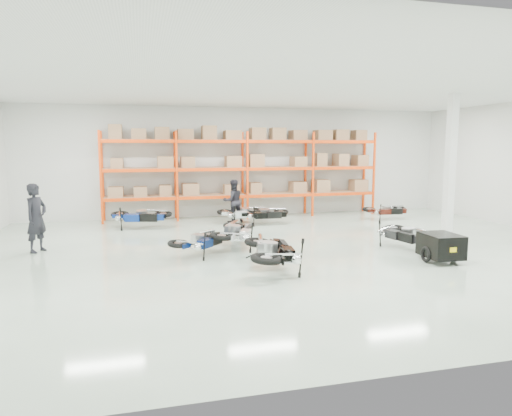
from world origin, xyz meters
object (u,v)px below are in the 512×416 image
object	(u,v)px
moto_black_far_left	(273,245)
moto_silver_left	(236,228)
moto_back_d	(386,208)
moto_back_a	(140,212)
person_left	(36,218)
moto_touring_right	(405,230)
moto_back_c	(264,211)
moto_back_b	(244,210)
trailer	(441,246)
person_back	(233,201)
moto_blue_centre	(201,237)

from	to	relation	value
moto_black_far_left	moto_silver_left	bearing A→B (deg)	-74.94
moto_back_d	moto_back_a	bearing A→B (deg)	94.37
moto_silver_left	person_left	xyz separation A→B (m)	(-5.40, 0.88, 0.35)
moto_silver_left	moto_back_a	world-z (taller)	moto_silver_left
moto_back_a	person_left	size ratio (longest dim) A/B	0.99
moto_touring_right	moto_back_a	distance (m)	8.98
moto_back_c	moto_back_b	bearing A→B (deg)	64.43
moto_silver_left	moto_back_c	bearing A→B (deg)	-93.09
moto_black_far_left	person_left	distance (m)	6.72
moto_touring_right	trailer	distance (m)	1.60
trailer	person_left	world-z (taller)	person_left
moto_touring_right	person_back	distance (m)	6.91
person_back	person_left	bearing A→B (deg)	21.52
moto_silver_left	moto_touring_right	distance (m)	4.80
moto_blue_centre	person_back	xyz separation A→B (m)	(1.91, 5.15, 0.32)
moto_blue_centre	moto_touring_right	distance (m)	5.77
moto_silver_left	person_back	world-z (taller)	person_back
moto_touring_right	moto_silver_left	bearing A→B (deg)	156.18
trailer	person_left	distance (m)	10.72
moto_back_c	person_back	size ratio (longest dim) A/B	1.03
moto_back_d	moto_back_b	bearing A→B (deg)	91.92
moto_back_d	moto_touring_right	bearing A→B (deg)	161.72
moto_black_far_left	trailer	size ratio (longest dim) A/B	1.20
person_left	moto_back_c	bearing A→B (deg)	-37.61
moto_back_b	moto_back_c	distance (m)	0.76
trailer	moto_back_d	distance (m)	6.86
trailer	moto_back_a	distance (m)	9.99
moto_touring_right	trailer	size ratio (longest dim) A/B	1.04
moto_touring_right	moto_back_d	bearing A→B (deg)	56.56
person_back	moto_touring_right	bearing A→B (deg)	114.84
moto_back_c	person_left	xyz separation A→B (m)	(-7.24, -2.83, 0.43)
person_back	trailer	bearing A→B (deg)	108.72
moto_back_d	person_left	size ratio (longest dim) A/B	0.82
trailer	moto_back_a	bearing A→B (deg)	140.23
moto_black_far_left	moto_back_a	size ratio (longest dim) A/B	1.08
moto_touring_right	moto_back_d	world-z (taller)	moto_touring_right
moto_back_a	moto_back_d	world-z (taller)	moto_back_a
person_left	person_back	xyz separation A→B (m)	(6.22, 3.63, -0.12)
moto_back_b	person_left	distance (m)	7.32
moto_blue_centre	moto_black_far_left	world-z (taller)	moto_black_far_left
moto_back_d	moto_black_far_left	bearing A→B (deg)	140.13
moto_back_d	person_back	world-z (taller)	person_back
moto_silver_left	person_back	bearing A→B (deg)	-77.10
person_back	moto_back_b	bearing A→B (deg)	120.90
moto_touring_right	moto_back_c	xyz separation A→B (m)	(-2.80, 4.96, -0.02)
moto_touring_right	person_back	bearing A→B (deg)	114.76
moto_back_b	person_back	size ratio (longest dim) A/B	1.05
moto_back_a	moto_back_d	size ratio (longest dim) A/B	1.21
moto_blue_centre	moto_back_a	world-z (taller)	moto_back_a
moto_black_far_left	moto_back_c	world-z (taller)	moto_black_far_left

